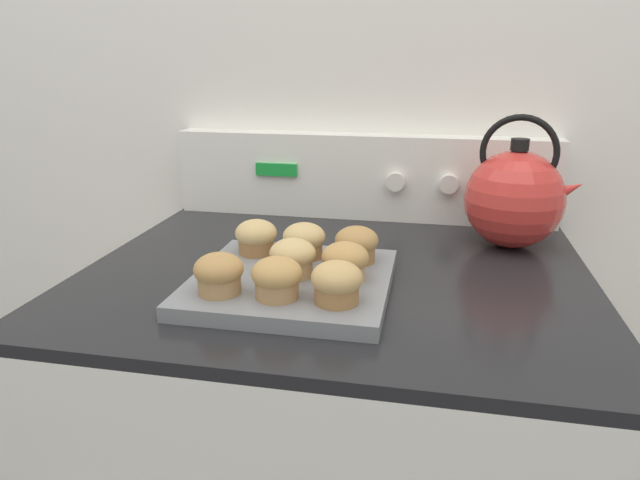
{
  "coord_description": "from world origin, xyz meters",
  "views": [
    {
      "loc": [
        0.14,
        -0.5,
        1.25
      ],
      "look_at": [
        -0.02,
        0.3,
        0.98
      ],
      "focal_mm": 32.0,
      "sensor_mm": 36.0,
      "label": 1
    }
  ],
  "objects_px": {
    "muffin_r0_c0": "(219,273)",
    "muffin_r1_c2": "(345,262)",
    "muffin_r0_c1": "(277,278)",
    "muffin_r2_c2": "(357,244)",
    "muffin_r1_c1": "(293,258)",
    "muffin_pan": "(292,282)",
    "muffin_r0_c2": "(337,282)",
    "muffin_r2_c0": "(256,237)",
    "muffin_r2_c1": "(304,240)",
    "tea_kettle": "(515,197)"
  },
  "relations": [
    {
      "from": "muffin_r0_c1",
      "to": "muffin_r2_c0",
      "type": "distance_m",
      "value": 0.18
    },
    {
      "from": "muffin_r2_c2",
      "to": "muffin_r0_c1",
      "type": "bearing_deg",
      "value": -117.74
    },
    {
      "from": "muffin_pan",
      "to": "muffin_r1_c1",
      "type": "relative_size",
      "value": 4.23
    },
    {
      "from": "muffin_r0_c2",
      "to": "muffin_r2_c0",
      "type": "bearing_deg",
      "value": 134.26
    },
    {
      "from": "muffin_r0_c1",
      "to": "muffin_r1_c1",
      "type": "height_order",
      "value": "same"
    },
    {
      "from": "muffin_r0_c2",
      "to": "muffin_r1_c1",
      "type": "bearing_deg",
      "value": 134.47
    },
    {
      "from": "muffin_r0_c1",
      "to": "muffin_r2_c2",
      "type": "bearing_deg",
      "value": 62.26
    },
    {
      "from": "muffin_r2_c0",
      "to": "muffin_r2_c1",
      "type": "distance_m",
      "value": 0.08
    },
    {
      "from": "muffin_r0_c1",
      "to": "tea_kettle",
      "type": "bearing_deg",
      "value": 46.28
    },
    {
      "from": "muffin_pan",
      "to": "tea_kettle",
      "type": "xyz_separation_m",
      "value": [
        0.34,
        0.27,
        0.08
      ]
    },
    {
      "from": "muffin_pan",
      "to": "muffin_r2_c2",
      "type": "bearing_deg",
      "value": 43.25
    },
    {
      "from": "muffin_pan",
      "to": "muffin_r2_c0",
      "type": "bearing_deg",
      "value": 133.49
    },
    {
      "from": "muffin_r1_c2",
      "to": "muffin_r2_c0",
      "type": "height_order",
      "value": "same"
    },
    {
      "from": "muffin_r0_c0",
      "to": "muffin_r2_c2",
      "type": "bearing_deg",
      "value": 44.15
    },
    {
      "from": "muffin_r2_c2",
      "to": "muffin_r0_c0",
      "type": "bearing_deg",
      "value": -135.85
    },
    {
      "from": "muffin_r0_c1",
      "to": "muffin_r1_c1",
      "type": "distance_m",
      "value": 0.08
    },
    {
      "from": "muffin_r1_c2",
      "to": "muffin_r0_c2",
      "type": "bearing_deg",
      "value": -88.73
    },
    {
      "from": "muffin_pan",
      "to": "muffin_r1_c1",
      "type": "bearing_deg",
      "value": -4.76
    },
    {
      "from": "muffin_r2_c1",
      "to": "tea_kettle",
      "type": "xyz_separation_m",
      "value": [
        0.34,
        0.19,
        0.04
      ]
    },
    {
      "from": "muffin_r0_c2",
      "to": "muffin_r2_c0",
      "type": "relative_size",
      "value": 1.0
    },
    {
      "from": "muffin_pan",
      "to": "muffin_r0_c0",
      "type": "bearing_deg",
      "value": -134.92
    },
    {
      "from": "muffin_pan",
      "to": "muffin_r0_c2",
      "type": "distance_m",
      "value": 0.12
    },
    {
      "from": "muffin_r2_c0",
      "to": "muffin_r2_c2",
      "type": "height_order",
      "value": "same"
    },
    {
      "from": "muffin_r0_c0",
      "to": "muffin_r2_c0",
      "type": "xyz_separation_m",
      "value": [
        0.0,
        0.16,
        0.0
      ]
    },
    {
      "from": "muffin_r1_c1",
      "to": "muffin_r1_c2",
      "type": "bearing_deg",
      "value": -0.62
    },
    {
      "from": "muffin_r0_c0",
      "to": "muffin_r1_c1",
      "type": "bearing_deg",
      "value": 44.4
    },
    {
      "from": "muffin_pan",
      "to": "tea_kettle",
      "type": "distance_m",
      "value": 0.44
    },
    {
      "from": "muffin_r2_c0",
      "to": "muffin_r2_c1",
      "type": "xyz_separation_m",
      "value": [
        0.08,
        -0.0,
        0.0
      ]
    },
    {
      "from": "tea_kettle",
      "to": "muffin_r2_c0",
      "type": "bearing_deg",
      "value": -155.74
    },
    {
      "from": "muffin_r1_c1",
      "to": "muffin_r2_c0",
      "type": "relative_size",
      "value": 1.0
    },
    {
      "from": "muffin_r2_c2",
      "to": "tea_kettle",
      "type": "relative_size",
      "value": 0.29
    },
    {
      "from": "muffin_r0_c1",
      "to": "muffin_r2_c0",
      "type": "xyz_separation_m",
      "value": [
        -0.08,
        0.16,
        0.0
      ]
    },
    {
      "from": "muffin_r0_c0",
      "to": "muffin_r2_c0",
      "type": "distance_m",
      "value": 0.16
    },
    {
      "from": "muffin_r0_c0",
      "to": "muffin_r2_c1",
      "type": "relative_size",
      "value": 1.0
    },
    {
      "from": "muffin_r0_c2",
      "to": "muffin_r2_c0",
      "type": "height_order",
      "value": "same"
    },
    {
      "from": "muffin_r0_c1",
      "to": "muffin_r2_c0",
      "type": "height_order",
      "value": "same"
    },
    {
      "from": "muffin_r1_c1",
      "to": "muffin_r2_c0",
      "type": "xyz_separation_m",
      "value": [
        -0.08,
        0.08,
        0.0
      ]
    },
    {
      "from": "muffin_r0_c1",
      "to": "muffin_r0_c2",
      "type": "distance_m",
      "value": 0.08
    },
    {
      "from": "muffin_r0_c0",
      "to": "muffin_r2_c2",
      "type": "distance_m",
      "value": 0.23
    },
    {
      "from": "muffin_r2_c2",
      "to": "muffin_r2_c1",
      "type": "bearing_deg",
      "value": 178.25
    },
    {
      "from": "muffin_r2_c0",
      "to": "muffin_r0_c1",
      "type": "bearing_deg",
      "value": -63.99
    },
    {
      "from": "muffin_r1_c1",
      "to": "muffin_r1_c2",
      "type": "distance_m",
      "value": 0.08
    },
    {
      "from": "muffin_r0_c1",
      "to": "muffin_r2_c0",
      "type": "bearing_deg",
      "value": 116.01
    },
    {
      "from": "muffin_r2_c2",
      "to": "tea_kettle",
      "type": "distance_m",
      "value": 0.32
    },
    {
      "from": "muffin_r1_c1",
      "to": "muffin_r2_c2",
      "type": "height_order",
      "value": "same"
    },
    {
      "from": "muffin_r0_c0",
      "to": "muffin_r1_c2",
      "type": "bearing_deg",
      "value": 26.57
    },
    {
      "from": "muffin_r0_c0",
      "to": "muffin_r2_c2",
      "type": "height_order",
      "value": "same"
    },
    {
      "from": "muffin_pan",
      "to": "muffin_r0_c1",
      "type": "distance_m",
      "value": 0.09
    },
    {
      "from": "muffin_r1_c1",
      "to": "muffin_r2_c0",
      "type": "height_order",
      "value": "same"
    },
    {
      "from": "muffin_r0_c0",
      "to": "muffin_r2_c1",
      "type": "height_order",
      "value": "same"
    }
  ]
}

